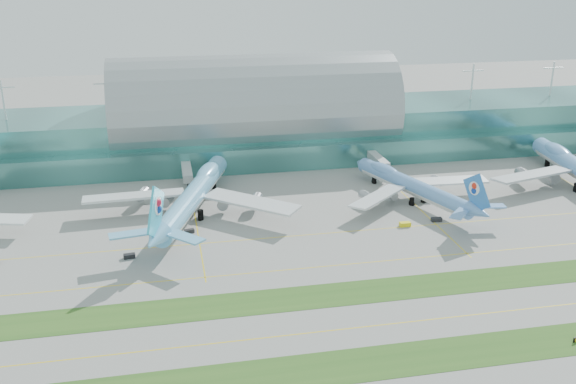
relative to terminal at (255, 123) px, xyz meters
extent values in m
plane|color=gray|center=(-0.01, -128.79, -14.23)|extent=(700.00, 700.00, 0.00)
cube|color=#3D7A75|center=(-0.01, 1.21, -4.23)|extent=(340.00, 42.00, 20.00)
cube|color=#3D7A75|center=(-0.01, -22.79, -9.23)|extent=(340.00, 8.00, 10.00)
ellipsoid|color=#9EA5A8|center=(-0.01, 1.21, 5.77)|extent=(340.00, 46.20, 16.17)
cylinder|color=white|center=(-0.01, 1.21, 13.77)|extent=(0.80, 0.80, 16.00)
cube|color=#B2B7B7|center=(-31.01, -33.79, -8.73)|extent=(3.50, 22.00, 3.00)
cylinder|color=black|center=(-31.01, -43.79, -12.23)|extent=(1.00, 1.00, 4.00)
cube|color=#B2B7B7|center=(43.99, -33.79, -8.73)|extent=(3.50, 22.00, 3.00)
cylinder|color=black|center=(43.99, -43.79, -12.23)|extent=(1.00, 1.00, 4.00)
cube|color=#B2B7B7|center=(118.99, -33.79, -8.73)|extent=(3.50, 22.00, 3.00)
cylinder|color=black|center=(118.99, -43.79, -12.23)|extent=(1.00, 1.00, 4.00)
cube|color=#2D591E|center=(-0.01, -156.79, -14.19)|extent=(420.00, 12.00, 0.08)
cube|color=#2D591E|center=(-0.01, -126.79, -14.19)|extent=(420.00, 12.00, 0.08)
cube|color=yellow|center=(-0.01, -142.79, -14.22)|extent=(420.00, 0.35, 0.01)
cube|color=yellow|center=(-0.01, -110.79, -14.22)|extent=(420.00, 0.35, 0.01)
cube|color=yellow|center=(-0.01, -88.79, -14.22)|extent=(420.00, 0.35, 0.01)
cylinder|color=#68B7E6|center=(-30.17, -64.69, -7.49)|extent=(28.87, 66.99, 6.85)
ellipsoid|color=#68B7E6|center=(-23.90, -46.56, -5.60)|extent=(12.96, 21.81, 4.88)
cone|color=#68B7E6|center=(-18.11, -29.81, -7.49)|extent=(8.28, 7.46, 6.85)
cone|color=#68B7E6|center=(-42.81, -101.25, -6.16)|extent=(9.40, 11.53, 6.51)
cube|color=white|center=(-49.69, -60.28, -7.93)|extent=(33.53, 10.00, 1.35)
cylinder|color=#92949A|center=(-43.04, -56.27, -10.25)|extent=(5.54, 6.97, 3.76)
cube|color=white|center=(-12.09, -73.28, -7.93)|extent=(30.46, 28.06, 1.35)
cylinder|color=#92949A|center=(-14.84, -66.02, -10.25)|extent=(5.54, 6.97, 3.76)
cube|color=#32BBDF|center=(-42.09, -99.16, 0.80)|extent=(5.37, 13.94, 15.93)
cylinder|color=white|center=(-41.73, -98.11, 2.46)|extent=(2.67, 5.34, 5.30)
cylinder|color=black|center=(-21.66, -40.09, -12.57)|extent=(1.99, 1.99, 3.32)
cylinder|color=black|center=(-34.75, -67.79, -12.57)|extent=(1.99, 1.99, 3.32)
cylinder|color=black|center=(-28.48, -69.96, -12.57)|extent=(1.99, 1.99, 3.32)
cylinder|color=#6094D4|center=(45.75, -66.82, -8.71)|extent=(23.47, 54.92, 5.61)
ellipsoid|color=#6094D4|center=(40.67, -51.94, -7.16)|extent=(10.56, 17.87, 4.00)
cone|color=#6094D4|center=(35.97, -38.21, -8.71)|extent=(6.77, 6.10, 5.61)
cone|color=#6094D4|center=(56.00, -96.80, -7.62)|extent=(7.68, 9.43, 5.33)
cube|color=white|center=(30.92, -73.80, -9.07)|extent=(25.00, 22.93, 1.11)
cylinder|color=#999BA1|center=(33.19, -67.86, -10.97)|extent=(4.52, 5.71, 3.08)
cube|color=white|center=(61.75, -63.26, -9.07)|extent=(27.49, 8.29, 1.11)
cylinder|color=#999BA1|center=(56.32, -59.95, -10.97)|extent=(4.52, 5.71, 3.08)
cube|color=blue|center=(55.41, -95.08, -1.92)|extent=(4.36, 11.43, 13.05)
cylinder|color=white|center=(55.12, -94.23, -0.56)|extent=(2.18, 4.38, 4.35)
cylinder|color=black|center=(38.85, -46.63, -12.87)|extent=(1.63, 1.63, 2.72)
cylinder|color=black|center=(44.35, -71.12, -12.87)|extent=(1.63, 1.63, 2.72)
cylinder|color=black|center=(49.49, -69.36, -12.87)|extent=(1.63, 1.63, 2.72)
ellipsoid|color=#67A1E3|center=(114.67, -47.25, -5.66)|extent=(8.87, 21.31, 4.85)
cone|color=#67A1E3|center=(116.76, -29.77, -7.53)|extent=(7.41, 6.25, 6.81)
cube|color=silver|center=(92.54, -66.01, -7.97)|extent=(33.94, 16.61, 1.34)
cylinder|color=gray|center=(98.15, -60.71, -10.28)|extent=(4.42, 6.44, 3.73)
cylinder|color=black|center=(115.48, -40.49, -12.58)|extent=(1.98, 1.98, 3.29)
cylinder|color=black|center=(108.63, -70.14, -12.58)|extent=(1.98, 1.98, 3.29)
cube|color=black|center=(-50.54, -94.76, -13.59)|extent=(3.46, 2.07, 1.27)
cube|color=black|center=(-32.69, -80.11, -13.63)|extent=(3.17, 2.00, 1.19)
cube|color=yellow|center=(35.35, -88.25, -13.55)|extent=(3.48, 1.85, 1.36)
cube|color=black|center=(46.88, -86.48, -13.57)|extent=(3.54, 1.92, 1.31)
cylinder|color=black|center=(48.70, -158.10, -13.95)|extent=(0.13, 0.13, 0.56)
camera|label=1|loc=(-38.33, -266.26, 66.87)|focal=40.00mm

